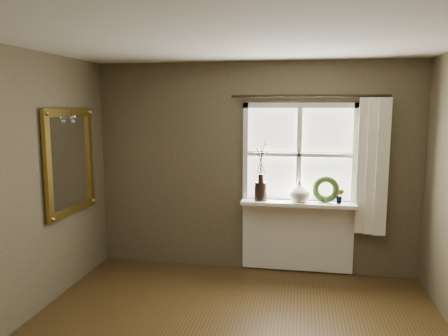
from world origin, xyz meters
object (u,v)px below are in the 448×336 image
cream_vase (299,191)px  wreath (326,192)px  gilt_mirror (70,161)px  dark_jug (261,191)px

cream_vase → wreath: bearing=7.3°
wreath → gilt_mirror: bearing=-151.8°
cream_vase → gilt_mirror: size_ratio=0.22×
dark_jug → wreath: 0.77m
gilt_mirror → wreath: bearing=15.9°
cream_vase → wreath: wreath is taller
gilt_mirror → cream_vase: bearing=16.9°
dark_jug → wreath: wreath is taller
dark_jug → gilt_mirror: gilt_mirror is taller
dark_jug → gilt_mirror: 2.24m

